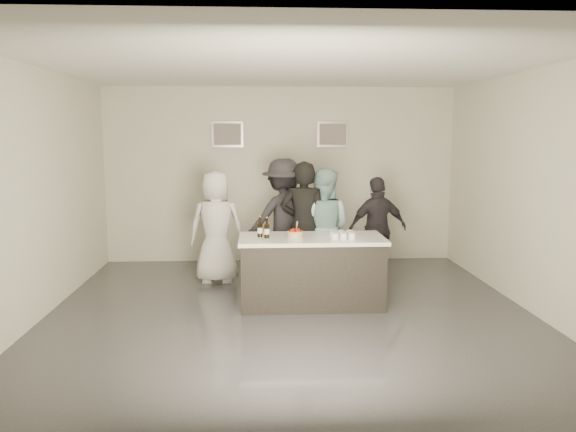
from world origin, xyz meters
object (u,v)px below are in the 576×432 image
object	(u,v)px
person_main_blue	(323,228)
person_guest_left	(217,227)
person_main_black	(304,226)
bar_counter	(311,271)
person_guest_back	(284,219)
cake	(295,235)
person_guest_right	(378,229)
beer_bottle_a	(260,227)
beer_bottle_b	(267,228)

from	to	relation	value
person_main_blue	person_guest_left	distance (m)	1.59
person_main_black	person_main_blue	size ratio (longest dim) A/B	1.06
bar_counter	person_guest_back	distance (m)	1.56
person_guest_left	person_guest_back	size ratio (longest dim) A/B	0.91
person_guest_back	cake	bearing A→B (deg)	73.92
bar_counter	person_main_blue	distance (m)	0.98
person_main_blue	cake	bearing A→B (deg)	82.03
person_main_black	person_guest_right	bearing A→B (deg)	-145.50
cake	beer_bottle_a	xyz separation A→B (m)	(-0.45, 0.06, 0.09)
bar_counter	person_guest_right	distance (m)	1.69
person_main_black	beer_bottle_a	bearing A→B (deg)	59.37
beer_bottle_b	beer_bottle_a	bearing A→B (deg)	136.96
bar_counter	person_guest_left	size ratio (longest dim) A/B	1.11
cake	beer_bottle_b	world-z (taller)	beer_bottle_b
person_guest_left	person_guest_right	xyz separation A→B (m)	(2.42, -0.00, -0.05)
person_main_blue	person_guest_back	bearing A→B (deg)	-29.76
person_main_black	person_guest_left	bearing A→B (deg)	-10.80
person_guest_left	person_guest_back	bearing A→B (deg)	-164.77
bar_counter	beer_bottle_b	world-z (taller)	beer_bottle_b
person_guest_right	person_main_black	bearing A→B (deg)	12.49
beer_bottle_b	person_main_blue	world-z (taller)	person_main_blue
bar_counter	person_main_blue	bearing A→B (deg)	74.35
bar_counter	person_guest_left	xyz separation A→B (m)	(-1.30, 1.22, 0.39)
beer_bottle_b	person_main_blue	size ratio (longest dim) A/B	0.15
bar_counter	person_guest_left	distance (m)	1.83
person_guest_right	person_main_blue	bearing A→B (deg)	11.75
bar_counter	person_guest_left	world-z (taller)	person_guest_left
person_guest_back	beer_bottle_a	bearing A→B (deg)	56.54
cake	beer_bottle_b	xyz separation A→B (m)	(-0.36, -0.02, 0.09)
person_guest_right	cake	bearing A→B (deg)	32.38
person_main_blue	person_guest_back	xyz separation A→B (m)	(-0.53, 0.61, 0.05)
beer_bottle_b	person_guest_back	distance (m)	1.55
cake	person_main_blue	distance (m)	1.00
cake	person_main_black	size ratio (longest dim) A/B	0.11
beer_bottle_a	person_guest_right	world-z (taller)	person_guest_right
person_main_blue	person_guest_right	world-z (taller)	person_main_blue
bar_counter	person_guest_back	bearing A→B (deg)	101.37
person_guest_left	person_guest_right	world-z (taller)	person_guest_left
person_main_black	person_main_blue	distance (m)	0.32
beer_bottle_b	person_guest_back	world-z (taller)	person_guest_back
person_guest_left	beer_bottle_a	bearing A→B (deg)	119.98
beer_bottle_b	person_guest_right	bearing A→B (deg)	36.88
bar_counter	person_guest_back	world-z (taller)	person_guest_back
beer_bottle_b	person_guest_left	size ratio (longest dim) A/B	0.16
beer_bottle_a	person_main_black	size ratio (longest dim) A/B	0.14
person_main_blue	beer_bottle_b	bearing A→B (deg)	67.14
bar_counter	beer_bottle_a	size ratio (longest dim) A/B	7.15
bar_counter	beer_bottle_b	xyz separation A→B (m)	(-0.58, -0.05, 0.58)
person_guest_left	cake	bearing A→B (deg)	132.64
person_main_black	person_guest_back	xyz separation A→B (m)	(-0.25, 0.75, 0.00)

